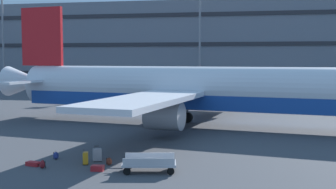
# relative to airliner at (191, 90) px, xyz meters

# --- Properties ---
(ground_plane) EXTENTS (600.00, 600.00, 0.00)m
(ground_plane) POSITION_rel_airliner_xyz_m (-2.87, -0.39, -2.92)
(ground_plane) COLOR #424449
(terminal_structure) EXTENTS (173.11, 14.52, 16.50)m
(terminal_structure) POSITION_rel_airliner_xyz_m (-2.87, 53.34, 5.33)
(terminal_structure) COLOR slate
(terminal_structure) RESTS_ON ground_plane
(airliner) EXTENTS (36.86, 29.97, 10.24)m
(airliner) POSITION_rel_airliner_xyz_m (0.00, 0.00, 0.00)
(airliner) COLOR silver
(airliner) RESTS_ON ground_plane
(light_mast_far_left) EXTENTS (1.80, 0.50, 25.45)m
(light_mast_far_left) POSITION_rel_airliner_xyz_m (-42.61, 42.13, 11.54)
(light_mast_far_left) COLOR gray
(light_mast_far_left) RESTS_ON ground_plane
(light_mast_left) EXTENTS (1.80, 0.50, 19.07)m
(light_mast_left) POSITION_rel_airliner_xyz_m (-4.38, 42.13, 8.26)
(light_mast_left) COLOR gray
(light_mast_left) RESTS_ON ground_plane
(suitcase_purple) EXTENTS (0.52, 0.46, 0.84)m
(suitcase_purple) POSITION_rel_airliner_xyz_m (-3.22, -13.47, -2.55)
(suitcase_purple) COLOR gray
(suitcase_purple) RESTS_ON ground_plane
(suitcase_red) EXTENTS (0.83, 0.52, 0.21)m
(suitcase_red) POSITION_rel_airliner_xyz_m (-6.12, -15.00, -2.81)
(suitcase_red) COLOR #B21E23
(suitcase_red) RESTS_ON ground_plane
(suitcase_small) EXTENTS (0.37, 0.45, 0.81)m
(suitcase_small) POSITION_rel_airliner_xyz_m (-3.57, -14.25, -2.57)
(suitcase_small) COLOR orange
(suitcase_small) RESTS_ON ground_plane
(suitcase_silver) EXTENTS (0.66, 0.42, 0.28)m
(suitcase_silver) POSITION_rel_airliner_xyz_m (-2.51, -15.35, -2.78)
(suitcase_silver) COLOR #B21E23
(suitcase_silver) RESTS_ON ground_plane
(backpack_laid_flat) EXTENTS (0.41, 0.41, 0.45)m
(backpack_laid_flat) POSITION_rel_airliner_xyz_m (-2.32, -14.15, -2.73)
(backpack_laid_flat) COLOR #592619
(backpack_laid_flat) RESTS_ON ground_plane
(backpack_scuffed) EXTENTS (0.39, 0.40, 0.45)m
(backpack_scuffed) POSITION_rel_airliner_xyz_m (-5.63, -13.38, -2.73)
(backpack_scuffed) COLOR navy
(backpack_scuffed) RESTS_ON ground_plane
(backpack_teal) EXTENTS (0.41, 0.40, 0.47)m
(backpack_teal) POSITION_rel_airliner_xyz_m (-5.42, -15.40, -2.72)
(backpack_teal) COLOR maroon
(backpack_teal) RESTS_ON ground_plane
(baggage_cart) EXTENTS (3.37, 1.77, 0.82)m
(baggage_cart) POSITION_rel_airliner_xyz_m (0.03, -15.07, -2.49)
(baggage_cart) COLOR #B7B7BC
(baggage_cart) RESTS_ON ground_plane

